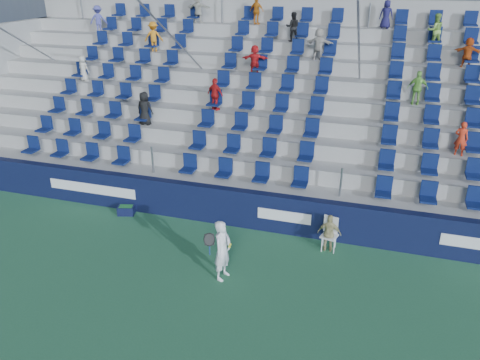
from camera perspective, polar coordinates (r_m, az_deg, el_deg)
name	(u,v)px	position (r m, az deg, el deg)	size (l,w,h in m)	color
ground	(200,284)	(12.13, -4.90, -12.49)	(70.00, 70.00, 0.00)	#2F6E47
sponsor_wall	(237,207)	(14.33, -0.35, -3.37)	(24.00, 0.32, 1.20)	#0E1536
grandstand	(276,114)	(18.35, 4.42, 8.01)	(24.00, 8.17, 6.63)	#9E9D98
tennis_player	(222,250)	(11.87, -2.15, -8.54)	(0.69, 0.67, 1.63)	white
line_judge_chair	(330,231)	(13.44, 10.91, -6.12)	(0.51, 0.53, 0.96)	white
line_judge	(329,233)	(13.30, 10.84, -6.39)	(0.66, 0.27, 1.12)	tan
ball_bin	(126,210)	(15.58, -13.69, -3.55)	(0.59, 0.47, 0.29)	#0E1335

